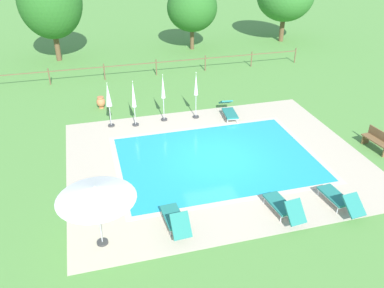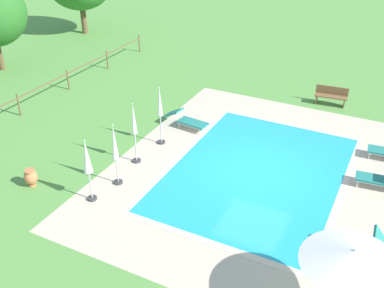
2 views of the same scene
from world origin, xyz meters
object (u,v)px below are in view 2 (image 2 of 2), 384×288
sun_lounger_north_near_steps (187,120)px  patio_umbrella_closed_row_west (134,126)px  patio_umbrella_open_foreground (354,258)px  patio_umbrella_closed_row_mid_east (115,148)px  wooden_bench_lawn_side (331,95)px  terracotta_urn_near_fence (31,177)px  sun_lounger_north_far (384,179)px  patio_umbrella_closed_row_centre (160,109)px  sun_lounger_north_mid (356,243)px  patio_umbrella_closed_row_mid_west (87,161)px

sun_lounger_north_near_steps → patio_umbrella_closed_row_west: patio_umbrella_closed_row_west is taller
patio_umbrella_open_foreground → patio_umbrella_closed_row_mid_east: patio_umbrella_closed_row_mid_east is taller
sun_lounger_north_near_steps → patio_umbrella_open_foreground: (-7.11, -7.89, 1.60)m
wooden_bench_lawn_side → terracotta_urn_near_fence: bearing=145.6°
sun_lounger_north_far → wooden_bench_lawn_side: sun_lounger_north_far is taller
patio_umbrella_closed_row_centre → patio_umbrella_closed_row_mid_east: 3.15m
sun_lounger_north_mid → sun_lounger_north_near_steps: bearing=58.9°
patio_umbrella_closed_row_west → patio_umbrella_closed_row_centre: (1.66, -0.13, 0.01)m
wooden_bench_lawn_side → terracotta_urn_near_fence: 13.96m
patio_umbrella_closed_row_west → patio_umbrella_closed_row_centre: patio_umbrella_closed_row_centre is taller
patio_umbrella_closed_row_mid_west → patio_umbrella_closed_row_centre: 4.34m
sun_lounger_north_far → patio_umbrella_closed_row_centre: size_ratio=0.79×
sun_lounger_north_near_steps → sun_lounger_north_far: 8.19m
sun_lounger_north_mid → patio_umbrella_open_foreground: patio_umbrella_open_foreground is taller
sun_lounger_north_near_steps → wooden_bench_lawn_side: 7.24m
patio_umbrella_closed_row_mid_west → sun_lounger_north_far: bearing=-59.5°
sun_lounger_north_near_steps → sun_lounger_north_far: size_ratio=1.09×
sun_lounger_north_near_steps → patio_umbrella_open_foreground: size_ratio=0.88×
patio_umbrella_closed_row_mid_east → wooden_bench_lawn_side: size_ratio=1.53×
patio_umbrella_closed_row_mid_east → wooden_bench_lawn_side: 11.38m
sun_lounger_north_near_steps → patio_umbrella_closed_row_mid_west: patio_umbrella_closed_row_mid_west is taller
sun_lounger_north_mid → wooden_bench_lawn_side: sun_lounger_north_mid is taller
sun_lounger_north_near_steps → patio_umbrella_closed_row_mid_east: size_ratio=0.90×
sun_lounger_north_mid → terracotta_urn_near_fence: (-1.61, 10.68, -0.04)m
patio_umbrella_closed_row_mid_west → patio_umbrella_closed_row_centre: size_ratio=0.93×
patio_umbrella_closed_row_centre → patio_umbrella_closed_row_mid_west: bearing=177.9°
patio_umbrella_closed_row_mid_east → terracotta_urn_near_fence: size_ratio=3.59×
sun_lounger_north_mid → patio_umbrella_closed_row_mid_east: (-0.12, 8.07, 1.05)m
sun_lounger_north_far → patio_umbrella_closed_row_west: (-2.39, 8.58, 1.16)m
sun_lounger_north_near_steps → sun_lounger_north_mid: size_ratio=1.13×
sun_lounger_north_far → patio_umbrella_open_foreground: bearing=177.7°
sun_lounger_north_near_steps → patio_umbrella_closed_row_mid_east: patio_umbrella_closed_row_mid_east is taller
terracotta_urn_near_fence → sun_lounger_north_far: bearing=-64.0°
patio_umbrella_open_foreground → patio_umbrella_closed_row_centre: bearing=56.5°
sun_lounger_north_mid → wooden_bench_lawn_side: (9.91, 2.79, 0.07)m
sun_lounger_north_mid → patio_umbrella_closed_row_mid_east: size_ratio=0.80×
sun_lounger_north_mid → patio_umbrella_closed_row_centre: size_ratio=0.76×
sun_lounger_north_near_steps → patio_umbrella_closed_row_centre: bearing=169.4°
sun_lounger_north_mid → terracotta_urn_near_fence: size_ratio=2.86×
patio_umbrella_closed_row_centre → terracotta_urn_near_fence: patio_umbrella_closed_row_centre is taller
patio_umbrella_closed_row_mid_west → patio_umbrella_closed_row_mid_east: 1.21m
sun_lounger_north_near_steps → wooden_bench_lawn_side: wooden_bench_lawn_side is taller
sun_lounger_north_mid → patio_umbrella_closed_row_centre: 8.76m
wooden_bench_lawn_side → sun_lounger_north_mid: bearing=-164.3°
sun_lounger_north_near_steps → terracotta_urn_near_fence: 6.94m
wooden_bench_lawn_side → sun_lounger_north_far: bearing=-153.2°
sun_lounger_north_near_steps → patio_umbrella_open_foreground: bearing=-132.0°
patio_umbrella_closed_row_west → patio_umbrella_closed_row_mid_east: patio_umbrella_closed_row_west is taller
patio_umbrella_closed_row_mid_west → patio_umbrella_closed_row_centre: (4.34, -0.16, 0.02)m
sun_lounger_north_far → terracotta_urn_near_fence: sun_lounger_north_far is taller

